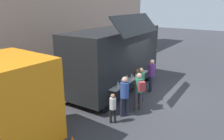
# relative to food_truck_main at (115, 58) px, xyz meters

# --- Properties ---
(ground_plane) EXTENTS (60.00, 60.00, 0.00)m
(ground_plane) POSITION_rel_food_truck_main_xyz_m (0.60, -2.02, -1.68)
(ground_plane) COLOR #38383D
(curb_strip) EXTENTS (28.00, 1.60, 0.15)m
(curb_strip) POSITION_rel_food_truck_main_xyz_m (-4.00, 2.62, -1.60)
(curb_strip) COLOR #9E998E
(curb_strip) RESTS_ON ground
(food_truck_main) EXTENTS (5.95, 3.08, 3.83)m
(food_truck_main) POSITION_rel_food_truck_main_xyz_m (0.00, 0.00, 0.00)
(food_truck_main) COLOR black
(food_truck_main) RESTS_ON ground
(trash_bin) EXTENTS (0.60, 0.60, 1.01)m
(trash_bin) POSITION_rel_food_truck_main_xyz_m (4.00, 2.32, -1.17)
(trash_bin) COLOR #2D6137
(trash_bin) RESTS_ON ground
(customer_front_ordering) EXTENTS (0.52, 0.36, 1.60)m
(customer_front_ordering) POSITION_rel_food_truck_main_xyz_m (-0.68, -1.81, -0.73)
(customer_front_ordering) COLOR #1F2435
(customer_front_ordering) RESTS_ON ground
(customer_mid_with_backpack) EXTENTS (0.47, 0.51, 1.59)m
(customer_mid_with_backpack) POSITION_rel_food_truck_main_xyz_m (-1.34, -2.09, -0.71)
(customer_mid_with_backpack) COLOR #4F4341
(customer_mid_with_backpack) RESTS_ON ground
(customer_rear_waiting) EXTENTS (0.33, 0.33, 1.64)m
(customer_rear_waiting) POSITION_rel_food_truck_main_xyz_m (-2.16, -1.89, -0.70)
(customer_rear_waiting) COLOR #202134
(customer_rear_waiting) RESTS_ON ground
(customer_extra_browsing) EXTENTS (0.34, 0.34, 1.65)m
(customer_extra_browsing) POSITION_rel_food_truck_main_xyz_m (0.78, -1.67, -0.69)
(customer_extra_browsing) COLOR #1F2338
(customer_extra_browsing) RESTS_ON ground
(child_near_queue) EXTENTS (0.24, 0.24, 1.17)m
(child_near_queue) POSITION_rel_food_truck_main_xyz_m (-2.85, -1.80, -0.98)
(child_near_queue) COLOR black
(child_near_queue) RESTS_ON ground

